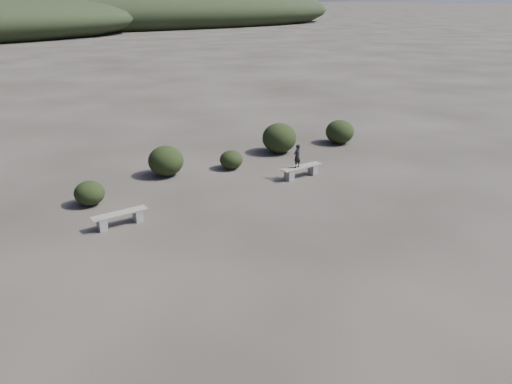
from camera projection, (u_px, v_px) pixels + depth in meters
ground at (357, 271)px, 12.25m from camera, size 1200.00×1200.00×0.00m
bench_left at (120, 218)px, 14.63m from camera, size 1.65×0.36×0.41m
bench_right at (301, 171)px, 18.59m from camera, size 1.72×0.36×0.43m
seated_person at (297, 156)px, 18.25m from camera, size 0.35×0.27×0.88m
shrub_a at (89, 193)px, 16.07m from camera, size 0.97×0.97×0.79m
shrub_b at (166, 161)px, 18.69m from camera, size 1.32×1.32×1.14m
shrub_c at (231, 160)px, 19.49m from camera, size 0.91×0.91×0.73m
shrub_d at (279, 138)px, 21.45m from camera, size 1.47×1.47×1.29m
shrub_e at (340, 132)px, 22.86m from camera, size 1.30×1.30×1.08m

